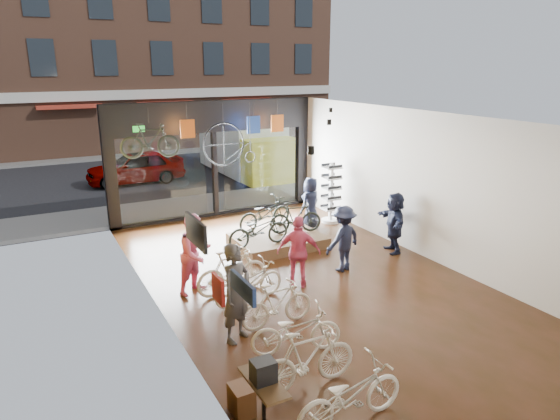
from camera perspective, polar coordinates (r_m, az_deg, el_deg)
ground_plane at (r=11.99m, az=3.13°, el=-7.99°), size 7.00×12.00×0.04m
ceiling at (r=10.98m, az=3.44°, el=10.58°), size 7.00×12.00×0.04m
wall_left at (r=10.04m, az=-14.20°, el=-1.67°), size 0.04×12.00×3.80m
wall_right at (r=13.45m, az=16.24°, el=2.73°), size 0.04×12.00×3.80m
wall_back at (r=7.24m, az=29.18°, el=-10.57°), size 7.00×0.04×3.80m
storefront at (r=16.62m, az=-7.53°, el=5.77°), size 7.00×0.26×3.80m
exit_sign at (r=15.67m, az=-15.86°, el=8.91°), size 0.35×0.06×0.18m
street_road at (r=25.47m, az=-14.58°, el=4.70°), size 30.00×18.00×0.02m
sidewalk_near at (r=18.14m, az=-8.65°, el=0.65°), size 30.00×2.40×0.12m
sidewalk_far at (r=29.30m, az=-16.48°, el=6.17°), size 30.00×2.00×0.12m
opposite_building at (r=31.41m, az=-18.57°, el=19.39°), size 26.00×5.00×14.00m
street_car at (r=22.17m, az=-16.19°, el=4.73°), size 4.03×1.62×1.37m
box_truck at (r=22.62m, az=-3.43°, el=7.40°), size 2.37×7.10×2.80m
floor_bike_0 at (r=7.52m, az=8.02°, el=-20.22°), size 1.78×0.64×0.93m
floor_bike_1 at (r=8.10m, az=3.13°, el=-16.64°), size 1.72×0.52×1.03m
floor_bike_2 at (r=9.00m, az=1.85°, el=-13.62°), size 1.72×0.96×0.85m
floor_bike_3 at (r=9.81m, az=-0.34°, el=-10.71°), size 1.52×0.44×0.91m
floor_bike_4 at (r=10.77m, az=-3.58°, el=-8.24°), size 1.75×0.83×0.88m
floor_bike_5 at (r=11.17m, az=-5.49°, el=-6.98°), size 1.72×0.57×1.02m
display_platform at (r=14.02m, az=-0.27°, el=-3.53°), size 2.40×1.80×0.30m
display_bike_left at (r=13.04m, az=-2.47°, el=-2.28°), size 1.76×0.68×0.91m
display_bike_mid at (r=14.08m, az=1.79°, el=-0.86°), size 1.56×0.77×0.90m
display_bike_right at (r=14.35m, az=-1.76°, el=-0.43°), size 1.89×0.98×0.94m
customer_0 at (r=9.18m, az=-5.02°, el=-9.42°), size 0.82×0.73×1.88m
customer_1 at (r=11.16m, az=-9.62°, el=-4.93°), size 1.11×1.02×1.82m
customer_2 at (r=11.28m, az=2.16°, el=-4.82°), size 1.05×0.89×1.69m
customer_3 at (r=12.28m, az=7.23°, el=-3.26°), size 1.18×0.84×1.65m
customer_4 at (r=15.42m, az=3.51°, el=0.83°), size 0.91×0.77×1.59m
customer_5 at (r=13.73m, az=12.92°, el=-1.40°), size 1.00×1.61×1.66m
sunglasses_rack at (r=15.95m, az=5.84°, el=1.91°), size 0.68×0.62×1.92m
wall_merch at (r=7.24m, az=-5.68°, el=-13.76°), size 0.40×2.40×2.60m
penny_farthing at (r=15.60m, az=-5.47°, el=7.38°), size 1.68×0.06×1.34m
hung_bike at (r=14.04m, az=-14.64°, el=7.68°), size 1.64×0.73×0.95m
jersey_left at (r=15.35m, az=-10.52°, el=9.10°), size 0.45×0.03×0.55m
jersey_mid at (r=16.13m, az=-3.03°, el=9.70°), size 0.45×0.03×0.55m
jersey_right at (r=16.51m, az=-0.30°, el=9.87°), size 0.45×0.03×0.55m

